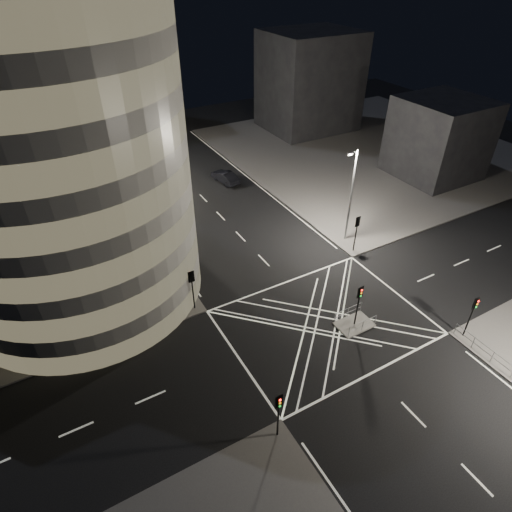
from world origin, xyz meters
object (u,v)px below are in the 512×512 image
traffic_signal_fr (357,228)px  street_lamp_right_far (351,193)px  sedan (225,177)px  traffic_signal_island (359,299)px  street_lamp_left_near (160,229)px  street_lamp_left_far (109,157)px  traffic_signal_nr (473,310)px  traffic_signal_fl (192,283)px  traffic_signal_nl (279,408)px  central_island (354,324)px

traffic_signal_fr → street_lamp_right_far: bearing=73.9°
traffic_signal_fr → sedan: 21.49m
traffic_signal_island → street_lamp_left_near: (-11.44, 13.50, 2.63)m
traffic_signal_island → street_lamp_left_far: bearing=110.0°
sedan → traffic_signal_nr: bearing=88.1°
traffic_signal_fl → traffic_signal_nl: size_ratio=1.00×
central_island → street_lamp_left_far: size_ratio=0.30×
traffic_signal_nl → central_island: bearing=26.1°
traffic_signal_nr → street_lamp_right_far: street_lamp_right_far is taller
traffic_signal_fl → traffic_signal_fr: bearing=0.0°
central_island → street_lamp_right_far: bearing=54.7°
traffic_signal_nl → street_lamp_right_far: street_lamp_right_far is taller
traffic_signal_fl → street_lamp_left_far: 23.36m
traffic_signal_nl → sedan: size_ratio=0.87×
central_island → traffic_signal_nl: (-10.80, -5.30, 2.84)m
street_lamp_left_far → street_lamp_right_far: size_ratio=1.00×
central_island → street_lamp_left_near: 18.52m
traffic_signal_nl → traffic_signal_nr: bearing=0.0°
traffic_signal_fl → central_island: bearing=-37.5°
traffic_signal_nl → street_lamp_left_near: (-0.64, 18.80, 2.63)m
street_lamp_left_near → sedan: size_ratio=2.17×
traffic_signal_nl → street_lamp_left_near: bearing=91.9°
central_island → street_lamp_left_far: street_lamp_left_far is taller
traffic_signal_nr → street_lamp_left_near: size_ratio=0.40×
traffic_signal_fr → traffic_signal_island: same height
central_island → traffic_signal_fl: size_ratio=0.75×
street_lamp_left_near → sedan: street_lamp_left_near is taller
traffic_signal_island → street_lamp_right_far: street_lamp_right_far is taller
central_island → traffic_signal_nl: bearing=-153.9°
traffic_signal_fl → street_lamp_left_near: size_ratio=0.40×
traffic_signal_nr → street_lamp_left_far: street_lamp_left_far is taller
traffic_signal_fr → street_lamp_left_far: (-18.24, 23.20, 2.63)m
traffic_signal_island → street_lamp_right_far: 13.13m
traffic_signal_nl → sedan: traffic_signal_nl is taller
traffic_signal_fr → traffic_signal_nr: bearing=-90.0°
central_island → traffic_signal_nl: 12.36m
street_lamp_left_far → traffic_signal_nl: bearing=-89.0°
traffic_signal_nl → traffic_signal_island: size_ratio=1.00×
central_island → street_lamp_right_far: 13.98m
street_lamp_right_far → traffic_signal_fl: bearing=-173.1°
traffic_signal_fr → street_lamp_left_near: 19.14m
central_island → sedan: bearing=85.3°
traffic_signal_nl → sedan: (13.18, 34.52, -2.15)m
central_island → traffic_signal_fr: (6.80, 8.30, 2.84)m
street_lamp_left_near → street_lamp_right_far: (18.87, -3.00, 0.00)m
traffic_signal_nr → street_lamp_right_far: size_ratio=0.40×
traffic_signal_fl → traffic_signal_fr: same height
street_lamp_left_near → traffic_signal_fl: bearing=-83.0°
traffic_signal_nr → sedan: size_ratio=0.87×
traffic_signal_island → street_lamp_right_far: size_ratio=0.40×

